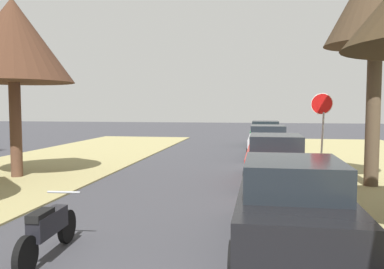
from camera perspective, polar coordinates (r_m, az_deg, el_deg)
The scene contains 8 objects.
stop_sign_far at distance 15.39m, azimuth 18.35°, elevation 2.73°, with size 0.81×0.63×2.93m.
street_tree_right_mid_b at distance 13.48m, azimuth 25.28°, elevation 17.27°, with size 2.99×2.99×7.12m.
street_tree_left_mid_b at distance 14.97m, azimuth -24.59°, elevation 12.26°, with size 4.00×4.00×6.11m.
parked_sedan_black at distance 7.21m, azimuth 14.27°, elevation -10.09°, with size 1.98×4.42×1.57m.
parked_sedan_red at distance 13.05m, azimuth 11.98°, elevation -3.71°, with size 1.98×4.42×1.57m.
parked_sedan_silver at distance 19.38m, azimuth 10.94°, elevation -1.17°, with size 1.98×4.42×1.57m.
parked_sedan_green at distance 25.19m, azimuth 10.58°, elevation 0.03°, with size 1.98×4.42×1.57m.
parked_motorcycle at distance 6.97m, azimuth -20.22°, elevation -12.76°, with size 0.60×2.05×0.97m.
Camera 1 is at (1.60, -0.46, 2.47)m, focal length 36.70 mm.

